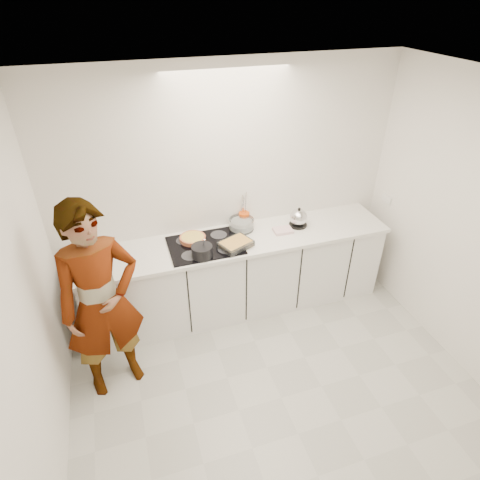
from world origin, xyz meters
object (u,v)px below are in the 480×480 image
object	(u,v)px
mixing_bowl	(241,225)
baking_dish	(236,244)
hob	(205,245)
utensil_crock	(244,219)
kettle	(298,218)
tart_dish	(193,238)
cook	(102,303)
saucepan	(202,251)

from	to	relation	value
mixing_bowl	baking_dish	bearing A→B (deg)	-117.09
hob	utensil_crock	size ratio (longest dim) A/B	5.01
hob	mixing_bowl	bearing A→B (deg)	23.57
hob	utensil_crock	bearing A→B (deg)	29.18
utensil_crock	kettle	bearing A→B (deg)	-20.63
tart_dish	baking_dish	distance (m)	0.45
utensil_crock	cook	world-z (taller)	cook
utensil_crock	saucepan	bearing A→B (deg)	-141.15
baking_dish	utensil_crock	distance (m)	0.47
baking_dish	kettle	distance (m)	0.80
baking_dish	kettle	bearing A→B (deg)	14.73
hob	kettle	size ratio (longest dim) A/B	3.08
saucepan	kettle	bearing A→B (deg)	13.00
kettle	utensil_crock	size ratio (longest dim) A/B	1.63
hob	saucepan	world-z (taller)	saucepan
utensil_crock	hob	bearing A→B (deg)	-150.82
tart_dish	saucepan	distance (m)	0.31
mixing_bowl	kettle	size ratio (longest dim) A/B	1.42
hob	mixing_bowl	xyz separation A→B (m)	(0.45, 0.19, 0.05)
saucepan	utensil_crock	distance (m)	0.74
baking_dish	saucepan	bearing A→B (deg)	-170.83
kettle	cook	xyz separation A→B (m)	(-2.06, -0.67, -0.08)
mixing_bowl	tart_dish	bearing A→B (deg)	-172.22
saucepan	baking_dish	bearing A→B (deg)	9.17
saucepan	kettle	xyz separation A→B (m)	(1.12, 0.26, 0.02)
saucepan	hob	bearing A→B (deg)	68.75
mixing_bowl	kettle	distance (m)	0.62
hob	tart_dish	distance (m)	0.16
kettle	cook	bearing A→B (deg)	-162.05
baking_dish	kettle	world-z (taller)	kettle
tart_dish	cook	world-z (taller)	cook
saucepan	mixing_bowl	bearing A→B (deg)	36.08
baking_dish	cook	world-z (taller)	cook
baking_dish	utensil_crock	bearing A→B (deg)	61.29
saucepan	cook	xyz separation A→B (m)	(-0.94, -0.41, -0.05)
saucepan	mixing_bowl	distance (m)	0.64
mixing_bowl	kettle	bearing A→B (deg)	-10.99
baking_dish	utensil_crock	world-z (taller)	utensil_crock
kettle	cook	distance (m)	2.17
saucepan	kettle	world-z (taller)	kettle
baking_dish	cook	xyz separation A→B (m)	(-1.29, -0.47, -0.03)
utensil_crock	mixing_bowl	bearing A→B (deg)	-124.21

